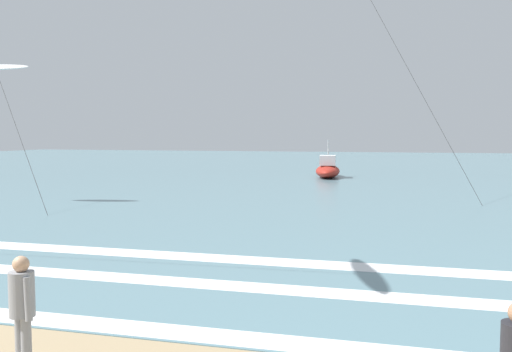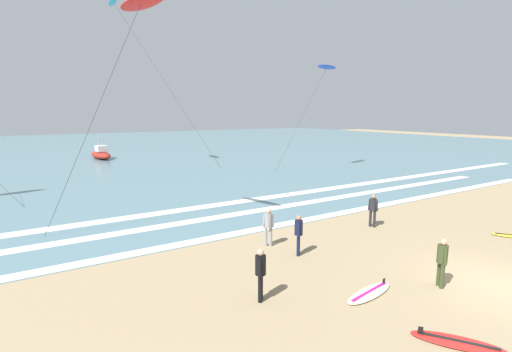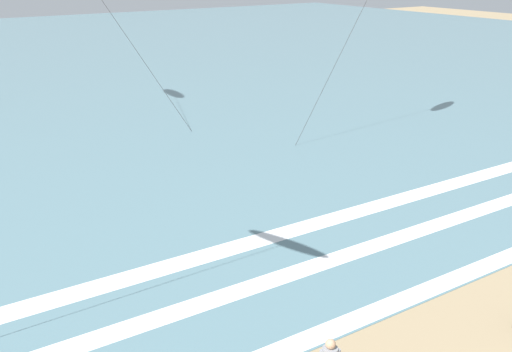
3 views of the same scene
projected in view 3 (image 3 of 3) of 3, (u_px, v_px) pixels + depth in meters
name	position (u px, v px, depth m)	size (l,w,h in m)	color
ocean_surface	(1.00, 67.00, 51.50)	(140.00, 90.00, 0.01)	slate
wave_foam_shoreline	(377.00, 311.00, 16.14)	(44.65, 0.66, 0.01)	white
wave_foam_mid_break	(289.00, 275.00, 17.98)	(41.91, 0.74, 0.01)	white
wave_foam_outer_break	(326.00, 221.00, 21.64)	(59.13, 0.87, 0.01)	white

